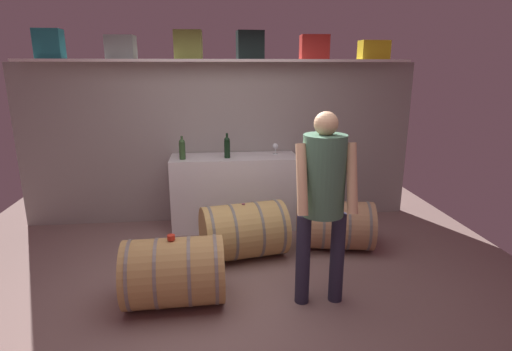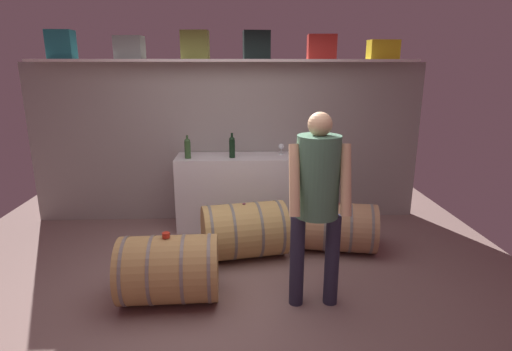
% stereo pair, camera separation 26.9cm
% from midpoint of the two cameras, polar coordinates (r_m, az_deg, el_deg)
% --- Properties ---
extents(ground_plane, '(6.38, 7.33, 0.02)m').
position_cam_midpoint_polar(ground_plane, '(4.37, -5.86, -13.19)').
color(ground_plane, '#826661').
extents(back_wall_panel, '(5.18, 0.10, 2.11)m').
position_cam_midpoint_polar(back_wall_panel, '(5.49, -6.33, 4.50)').
color(back_wall_panel, gray).
rests_on(back_wall_panel, ground).
extents(high_shelf_board, '(4.77, 0.40, 0.03)m').
position_cam_midpoint_polar(high_shelf_board, '(5.25, -6.68, 15.73)').
color(high_shelf_board, silver).
rests_on(high_shelf_board, back_wall_panel).
extents(toolcase_teal, '(0.30, 0.22, 0.34)m').
position_cam_midpoint_polar(toolcase_teal, '(5.63, -28.31, 15.95)').
color(toolcase_teal, teal).
rests_on(toolcase_teal, high_shelf_board).
extents(toolcase_grey, '(0.34, 0.26, 0.27)m').
position_cam_midpoint_polar(toolcase_grey, '(5.39, -19.85, 16.58)').
color(toolcase_grey, gray).
rests_on(toolcase_grey, high_shelf_board).
extents(toolcase_olive, '(0.34, 0.22, 0.34)m').
position_cam_midpoint_polar(toolcase_olive, '(5.27, -11.01, 17.58)').
color(toolcase_olive, olive).
rests_on(toolcase_olive, high_shelf_board).
extents(toolcase_black, '(0.34, 0.26, 0.34)m').
position_cam_midpoint_polar(toolcase_black, '(5.27, -2.39, 17.83)').
color(toolcase_black, black).
rests_on(toolcase_black, high_shelf_board).
extents(toolcase_red, '(0.37, 0.30, 0.30)m').
position_cam_midpoint_polar(toolcase_red, '(5.39, 6.69, 17.45)').
color(toolcase_red, red).
rests_on(toolcase_red, high_shelf_board).
extents(toolcase_yellow, '(0.38, 0.22, 0.23)m').
position_cam_midpoint_polar(toolcase_yellow, '(5.61, 14.84, 16.66)').
color(toolcase_yellow, yellow).
rests_on(toolcase_yellow, high_shelf_board).
extents(work_cabinet, '(1.60, 0.55, 0.94)m').
position_cam_midpoint_polar(work_cabinet, '(5.31, -4.49, -2.28)').
color(work_cabinet, silver).
rests_on(work_cabinet, ground).
extents(wine_bottle_green, '(0.08, 0.08, 0.29)m').
position_cam_midpoint_polar(wine_bottle_green, '(5.09, -11.82, 3.69)').
color(wine_bottle_green, '#2F5129').
rests_on(wine_bottle_green, work_cabinet).
extents(wine_bottle_dark, '(0.07, 0.07, 0.31)m').
position_cam_midpoint_polar(wine_bottle_dark, '(5.08, -5.60, 4.02)').
color(wine_bottle_dark, black).
rests_on(wine_bottle_dark, work_cabinet).
extents(wine_glass, '(0.07, 0.07, 0.14)m').
position_cam_midpoint_polar(wine_glass, '(5.30, 1.29, 4.08)').
color(wine_glass, white).
rests_on(wine_glass, work_cabinet).
extents(wine_barrel_near, '(0.88, 0.64, 0.62)m').
position_cam_midpoint_polar(wine_barrel_near, '(3.76, -13.50, -13.05)').
color(wine_barrel_near, tan).
rests_on(wine_barrel_near, ground).
extents(wine_barrel_far, '(0.96, 0.71, 0.57)m').
position_cam_midpoint_polar(wine_barrel_far, '(4.78, 9.36, -6.87)').
color(wine_barrel_far, tan).
rests_on(wine_barrel_far, ground).
extents(wine_barrel_flank, '(1.00, 0.76, 0.62)m').
position_cam_midpoint_polar(wine_barrel_flank, '(4.50, -3.48, -7.76)').
color(wine_barrel_flank, tan).
rests_on(wine_barrel_flank, ground).
extents(tasting_cup, '(0.07, 0.07, 0.04)m').
position_cam_midpoint_polar(tasting_cup, '(3.62, -13.95, -8.46)').
color(tasting_cup, red).
rests_on(tasting_cup, wine_barrel_near).
extents(winemaker_pouring, '(0.50, 0.41, 1.71)m').
position_cam_midpoint_polar(winemaker_pouring, '(3.43, 7.22, -2.08)').
color(winemaker_pouring, '#28273C').
rests_on(winemaker_pouring, ground).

